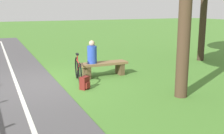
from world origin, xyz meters
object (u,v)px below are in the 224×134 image
bench (104,67)px  bicycle (78,70)px  person_seated (92,53)px  backpack (85,83)px

bench → bicycle: (1.01, 0.37, 0.05)m
person_seated → bicycle: person_seated is taller
bench → person_seated: 0.63m
bench → person_seated: (0.41, 0.00, 0.48)m
person_seated → backpack: 1.51m
bicycle → backpack: size_ratio=4.44×
bench → bicycle: bearing=19.9°
bench → bicycle: size_ratio=1.00×
bench → backpack: bench is taller
bicycle → bench: bearing=121.5°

